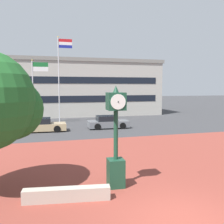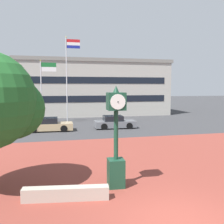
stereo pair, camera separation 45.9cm
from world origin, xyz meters
name	(u,v)px [view 1 (the left image)]	position (x,y,z in m)	size (l,w,h in m)	color
ground_plane	(180,219)	(0.00, 0.00, 0.00)	(200.00, 200.00, 0.00)	#38383A
plaza_brick_paving	(130,173)	(0.00, 4.62, 0.00)	(44.00, 17.23, 0.01)	brown
planter_wall	(67,194)	(-3.31, 2.35, 0.25)	(3.20, 0.40, 0.50)	#ADA393
street_clock	(116,142)	(-1.17, 3.18, 1.94)	(0.75, 0.84, 4.27)	#19422D
car_street_near	(41,126)	(-3.99, 18.10, 0.57)	(4.51, 2.08, 1.28)	tan
car_street_far	(108,123)	(2.56, 18.31, 0.57)	(4.19, 2.04, 1.28)	slate
flagpole_primary	(35,85)	(-4.50, 23.54, 4.42)	(1.80, 0.14, 7.23)	silver
flagpole_secondary	(60,72)	(-1.69, 23.54, 5.85)	(1.65, 0.14, 9.93)	silver
civic_building	(82,88)	(2.61, 34.72, 4.09)	(22.45, 13.49, 8.16)	#B2ADA3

